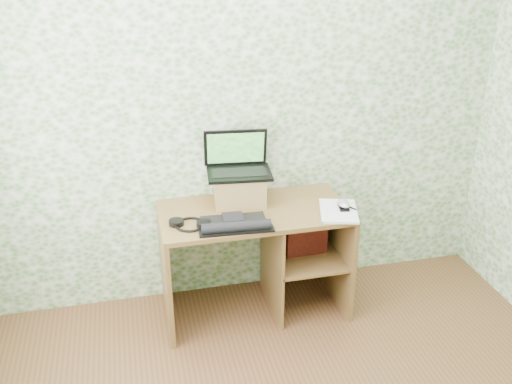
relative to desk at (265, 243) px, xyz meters
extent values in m
plane|color=white|center=(-0.08, 0.28, 0.82)|extent=(3.50, 0.00, 3.50)
cube|color=brown|center=(-0.08, -0.03, 0.25)|extent=(1.20, 0.60, 0.03)
cube|color=brown|center=(-0.66, -0.03, -0.12)|extent=(0.03, 0.60, 0.72)
cube|color=brown|center=(0.51, -0.03, -0.12)|extent=(0.03, 0.60, 0.72)
cube|color=brown|center=(0.04, -0.03, -0.12)|extent=(0.02, 0.56, 0.72)
cube|color=brown|center=(0.27, -0.03, -0.10)|extent=(0.46, 0.56, 0.02)
cube|color=brown|center=(0.28, 0.26, -0.12)|extent=(0.48, 0.02, 0.72)
cube|color=olive|center=(-0.14, 0.12, 0.37)|extent=(0.35, 0.30, 0.19)
cube|color=black|center=(-0.14, 0.12, 0.47)|extent=(0.44, 0.32, 0.02)
cube|color=black|center=(-0.14, 0.10, 0.48)|extent=(0.37, 0.19, 0.00)
cube|color=black|center=(-0.14, 0.23, 0.61)|extent=(0.41, 0.11, 0.25)
cube|color=#1A5D1E|center=(-0.14, 0.22, 0.61)|extent=(0.37, 0.09, 0.21)
cube|color=black|center=(-0.24, -0.17, 0.28)|extent=(0.40, 0.17, 0.03)
cube|color=black|center=(-0.24, -0.17, 0.29)|extent=(0.13, 0.13, 0.05)
cylinder|color=black|center=(-0.24, -0.27, 0.30)|extent=(0.41, 0.09, 0.06)
cube|color=black|center=(-0.24, -0.28, 0.27)|extent=(0.45, 0.12, 0.01)
torus|color=black|center=(-0.50, -0.14, 0.28)|extent=(0.24, 0.24, 0.02)
cylinder|color=black|center=(-0.58, -0.11, 0.28)|extent=(0.09, 0.09, 0.03)
cylinder|color=black|center=(-0.42, -0.17, 0.28)|extent=(0.09, 0.09, 0.03)
cube|color=silver|center=(0.43, -0.18, 0.28)|extent=(0.31, 0.38, 0.02)
ellipsoid|color=silver|center=(0.47, -0.16, 0.30)|extent=(0.09, 0.13, 0.04)
cylinder|color=black|center=(0.50, -0.14, 0.29)|extent=(0.08, 0.13, 0.01)
cube|color=maroon|center=(0.27, -0.03, 0.08)|extent=(0.28, 0.10, 0.33)
camera|label=1|loc=(-0.82, -3.18, 1.89)|focal=40.00mm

